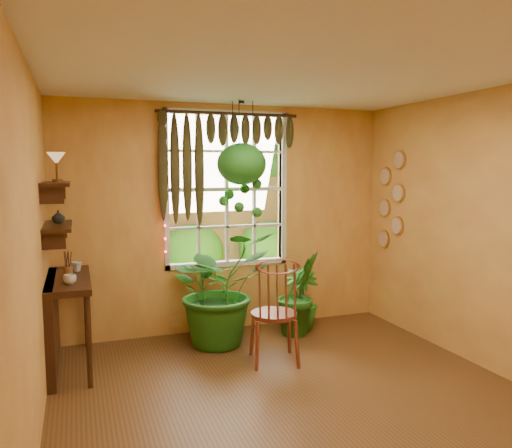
{
  "coord_description": "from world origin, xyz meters",
  "views": [
    {
      "loc": [
        -1.7,
        -3.46,
        1.93
      ],
      "look_at": [
        -0.03,
        1.15,
        1.4
      ],
      "focal_mm": 35.0,
      "sensor_mm": 36.0,
      "label": 1
    }
  ],
  "objects_px": {
    "potted_plant_left": "(219,288)",
    "counter_ledge": "(58,314)",
    "hanging_basket": "(242,170)",
    "potted_plant_mid": "(298,293)",
    "windsor_chair": "(274,328)"
  },
  "relations": [
    {
      "from": "windsor_chair",
      "to": "counter_ledge",
      "type": "bearing_deg",
      "value": 176.74
    },
    {
      "from": "potted_plant_left",
      "to": "counter_ledge",
      "type": "bearing_deg",
      "value": -174.69
    },
    {
      "from": "potted_plant_left",
      "to": "potted_plant_mid",
      "type": "xyz_separation_m",
      "value": [
        0.96,
        -0.0,
        -0.14
      ]
    },
    {
      "from": "counter_ledge",
      "to": "potted_plant_mid",
      "type": "height_order",
      "value": "potted_plant_mid"
    },
    {
      "from": "counter_ledge",
      "to": "potted_plant_left",
      "type": "bearing_deg",
      "value": 5.31
    },
    {
      "from": "potted_plant_left",
      "to": "hanging_basket",
      "type": "xyz_separation_m",
      "value": [
        0.32,
        0.15,
        1.3
      ]
    },
    {
      "from": "potted_plant_left",
      "to": "potted_plant_mid",
      "type": "bearing_deg",
      "value": -0.14
    },
    {
      "from": "counter_ledge",
      "to": "hanging_basket",
      "type": "xyz_separation_m",
      "value": [
        1.98,
        0.31,
        1.38
      ]
    },
    {
      "from": "counter_ledge",
      "to": "potted_plant_left",
      "type": "distance_m",
      "value": 1.67
    },
    {
      "from": "counter_ledge",
      "to": "hanging_basket",
      "type": "relative_size",
      "value": 0.91
    },
    {
      "from": "windsor_chair",
      "to": "potted_plant_mid",
      "type": "height_order",
      "value": "windsor_chair"
    },
    {
      "from": "counter_ledge",
      "to": "hanging_basket",
      "type": "bearing_deg",
      "value": 8.89
    },
    {
      "from": "potted_plant_mid",
      "to": "hanging_basket",
      "type": "bearing_deg",
      "value": 166.27
    },
    {
      "from": "counter_ledge",
      "to": "hanging_basket",
      "type": "distance_m",
      "value": 2.43
    },
    {
      "from": "potted_plant_left",
      "to": "potted_plant_mid",
      "type": "distance_m",
      "value": 0.97
    }
  ]
}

